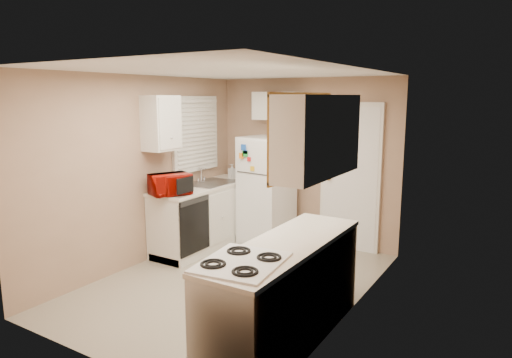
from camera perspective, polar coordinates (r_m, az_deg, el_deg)
The scene contains 19 objects.
floor at distance 5.45m, azimuth -2.82°, elevation -12.81°, with size 3.80×3.80×0.00m, color #AEA38E.
ceiling at distance 5.02m, azimuth -3.07°, elevation 13.29°, with size 3.80×3.80×0.00m, color white.
wall_left at distance 5.99m, azimuth -14.05°, elevation 0.99°, with size 3.80×3.80×0.00m, color tan.
wall_right at distance 4.47m, azimuth 12.03°, elevation -2.02°, with size 3.80×3.80×0.00m, color tan.
wall_back at distance 6.73m, azimuth 6.25°, elevation 2.23°, with size 2.80×2.80×0.00m, color tan.
wall_front at distance 3.73m, azimuth -19.74°, elevation -4.86°, with size 2.80×2.80×0.00m, color tan.
left_counter at distance 6.61m, azimuth -6.35°, elevation -4.56°, with size 0.60×1.80×0.90m, color silver.
dishwasher at distance 5.97m, azimuth -7.69°, elevation -5.81°, with size 0.03×0.58×0.72m, color black.
sink at distance 6.63m, azimuth -5.62°, elevation -0.86°, with size 0.54×0.74×0.16m, color gray.
microwave at distance 5.89m, azimuth -10.70°, elevation -0.52°, with size 0.27×0.49×0.32m, color #970B03.
soap_bottle at distance 7.02m, azimuth -3.00°, elevation 0.96°, with size 0.10×0.10×0.22m, color silver.
window_blinds at distance 6.69m, azimuth -7.52°, elevation 5.60°, with size 0.10×0.98×1.08m, color silver.
upper_cabinet_left at distance 5.98m, azimuth -11.78°, elevation 6.85°, with size 0.30×0.45×0.70m, color silver.
refrigerator at distance 6.64m, azimuth 1.33°, elevation -1.46°, with size 0.65×0.63×1.57m, color white.
cabinet_over_fridge at distance 6.71m, azimuth 2.71°, elevation 9.12°, with size 0.70×0.30×0.40m, color silver.
interior_door at distance 6.46m, azimuth 11.69°, elevation 0.12°, with size 0.86×0.06×2.08m, color white.
right_counter at distance 4.12m, azimuth 3.69°, elevation -13.90°, with size 0.60×2.00×0.90m, color silver.
stove at distance 3.68m, azimuth -1.76°, elevation -17.39°, with size 0.57×0.70×0.85m, color white.
upper_cabinet_right at distance 3.98m, azimuth 7.87°, elevation 5.35°, with size 0.30×1.20×0.70m, color silver.
Camera 1 is at (2.84, -4.13, 2.14)m, focal length 32.00 mm.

